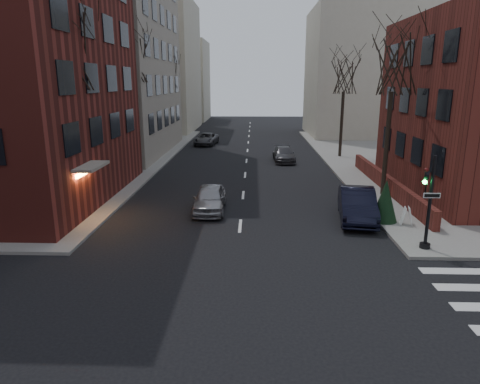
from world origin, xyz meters
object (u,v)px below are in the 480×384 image
traffic_signal (428,208)px  tree_right_a (394,64)px  car_lane_far (206,139)px  tree_left_a (67,52)px  streetlamp_far (178,106)px  parked_sedan (357,204)px  car_lane_gray (284,154)px  evergreen_shrub (385,200)px  tree_left_b (132,56)px  car_lane_silver (210,198)px  tree_right_b (344,75)px  sandwich_board (407,216)px  streetlamp_near (129,122)px  tree_left_c (168,72)px

traffic_signal → tree_right_a: 10.92m
traffic_signal → car_lane_far: 33.47m
tree_left_a → streetlamp_far: 28.32m
parked_sedan → car_lane_gray: 16.82m
evergreen_shrub → tree_left_b: bearing=140.2°
car_lane_silver → car_lane_far: 25.60m
tree_right_b → car_lane_silver: tree_right_b is taller
tree_right_a → car_lane_gray: tree_right_a is taller
streetlamp_far → tree_left_b: bearing=-92.1°
tree_left_a → sandwich_board: tree_left_a is taller
traffic_signal → tree_right_b: (0.86, 23.01, 5.68)m
streetlamp_far → car_lane_gray: streetlamp_far is taller
parked_sedan → tree_left_a: bearing=-175.0°
car_lane_gray → sandwich_board: 18.37m
tree_left_a → tree_left_b: 12.01m
traffic_signal → tree_right_a: bearing=84.5°
traffic_signal → car_lane_silver: 11.24m
streetlamp_near → tree_left_a: bearing=-94.3°
traffic_signal → tree_left_b: bearing=134.5°
car_lane_silver → evergreen_shrub: (9.08, -1.91, 0.51)m
tree_left_b → car_lane_far: bearing=73.8°
parked_sedan → car_lane_gray: size_ratio=1.12×
sandwich_board → traffic_signal: bearing=-86.7°
tree_right_a → streetlamp_near: tree_right_a is taller
tree_left_a → tree_right_a: (17.60, 4.00, -0.44)m
tree_left_b → car_lane_far: (4.05, 13.94, -8.25)m
evergreen_shrub → car_lane_gray: bearing=102.9°
traffic_signal → tree_right_b: 23.71m
tree_left_b → car_lane_gray: tree_left_b is taller
traffic_signal → tree_left_a: bearing=163.4°
traffic_signal → streetlamp_far: (-16.14, 33.01, 2.33)m
tree_left_b → sandwich_board: bearing=-39.1°
parked_sedan → sandwich_board: size_ratio=5.64×
tree_left_a → parked_sedan: tree_left_a is taller
tree_right_a → car_lane_silver: size_ratio=2.29×
parked_sedan → car_lane_silver: (-7.85, 1.28, -0.10)m
tree_left_c → car_lane_gray: bearing=-39.9°
car_lane_far → tree_right_a: bearing=-52.0°
car_lane_gray → traffic_signal: bearing=-79.6°
tree_right_a → car_lane_gray: bearing=114.7°
traffic_signal → car_lane_gray: (-4.57, 20.85, -1.26)m
car_lane_gray → car_lane_far: 12.96m
tree_right_b → car_lane_gray: size_ratio=2.06×
sandwich_board → parked_sedan: bearing=162.6°
tree_left_a → tree_left_b: size_ratio=0.95×
tree_left_b → car_lane_far: size_ratio=2.27×
car_lane_silver → evergreen_shrub: 9.29m
car_lane_silver → evergreen_shrub: size_ratio=1.97×
tree_left_b → streetlamp_near: size_ratio=1.72×
tree_right_b → sandwich_board: (-0.53, -19.87, -6.99)m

